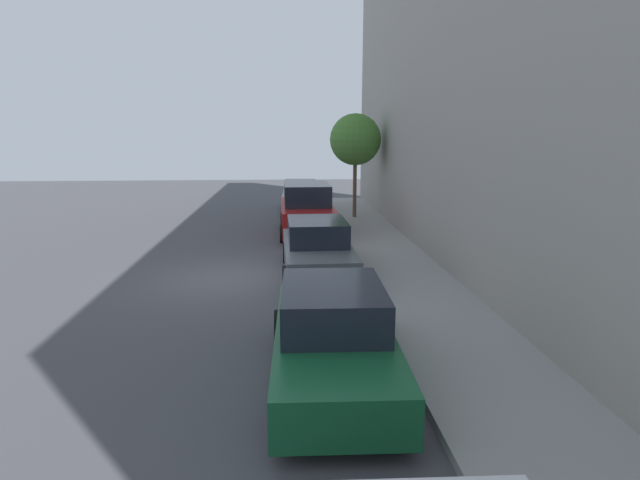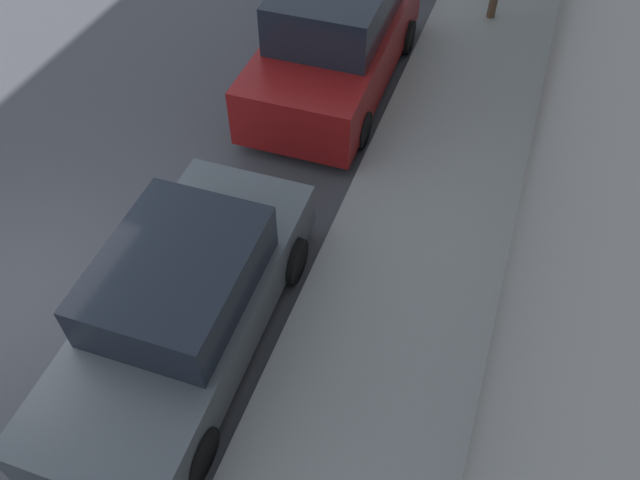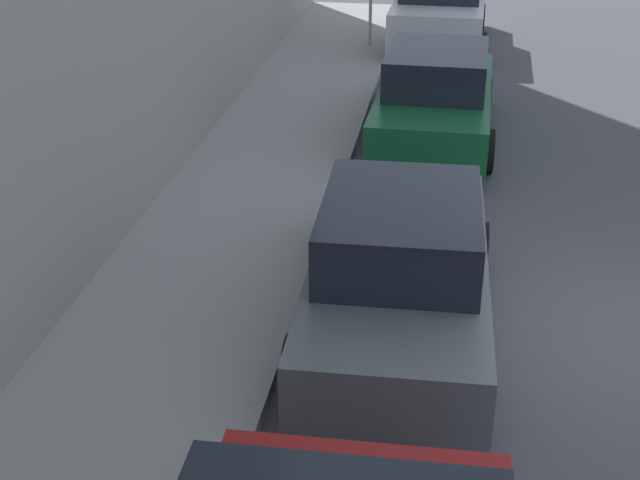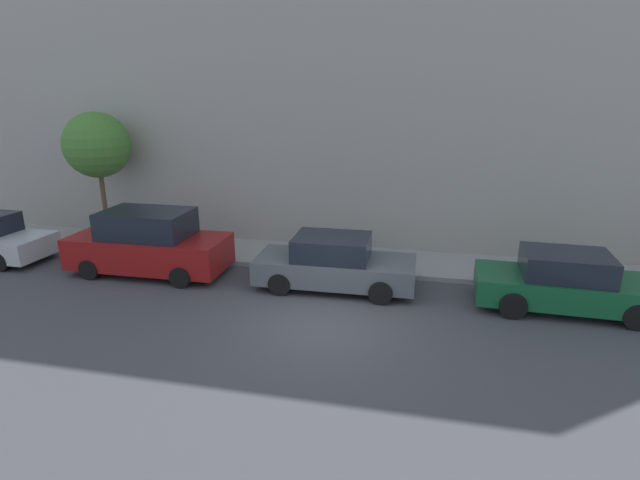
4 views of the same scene
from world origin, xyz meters
The scene contains 4 objects.
ground_plane centered at (0.00, 0.00, 0.00)m, with size 60.00×60.00×0.00m, color #424247.
sidewalk centered at (4.74, 0.00, 0.07)m, with size 2.47×32.00×0.15m.
parked_sedan_third centered at (2.42, 0.21, 0.72)m, with size 1.92×4.54×1.54m.
parked_suv_fourth centered at (2.37, 6.01, 0.93)m, with size 2.08×4.83×1.98m.
Camera 2 is at (5.37, -3.24, 6.74)m, focal length 35.00 mm.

